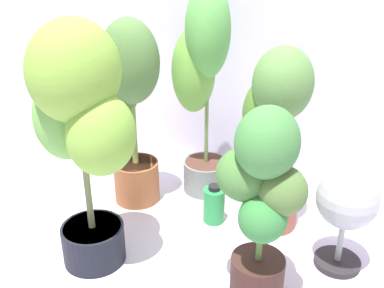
{
  "coord_description": "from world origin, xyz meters",
  "views": [
    {
      "loc": [
        0.46,
        -1.39,
        1.19
      ],
      "look_at": [
        0.01,
        0.21,
        0.41
      ],
      "focal_mm": 42.13,
      "sensor_mm": 36.0,
      "label": 1
    }
  ],
  "objects": [
    {
      "name": "potted_plant_front_left",
      "position": [
        -0.31,
        -0.1,
        0.6
      ],
      "size": [
        0.46,
        0.42,
        0.96
      ],
      "color": "black",
      "rests_on": "ground"
    },
    {
      "name": "ground_plane",
      "position": [
        0.0,
        0.0,
        0.0
      ],
      "size": [
        8.0,
        8.0,
        0.0
      ],
      "primitive_type": "plane",
      "color": "silver",
      "rests_on": "ground"
    },
    {
      "name": "potted_plant_front_right",
      "position": [
        0.34,
        -0.13,
        0.42
      ],
      "size": [
        0.36,
        0.29,
        0.73
      ],
      "color": "#351F19",
      "rests_on": "ground"
    },
    {
      "name": "potted_plant_back_right",
      "position": [
        0.33,
        0.35,
        0.48
      ],
      "size": [
        0.32,
        0.31,
        0.81
      ],
      "color": "#97503E",
      "rests_on": "ground"
    },
    {
      "name": "potted_plant_back_center",
      "position": [
        -0.04,
        0.56,
        0.59
      ],
      "size": [
        0.31,
        0.27,
        1.02
      ],
      "color": "slate",
      "rests_on": "ground"
    },
    {
      "name": "floor_fan",
      "position": [
        0.63,
        0.13,
        0.29
      ],
      "size": [
        0.26,
        0.26,
        0.42
      ],
      "rotation": [
        0.0,
        0.0,
        0.13
      ],
      "color": "black",
      "rests_on": "ground"
    },
    {
      "name": "potted_plant_back_left",
      "position": [
        -0.34,
        0.38,
        0.52
      ],
      "size": [
        0.37,
        0.29,
        0.88
      ],
      "color": "#985631",
      "rests_on": "ground"
    },
    {
      "name": "nutrient_bottle",
      "position": [
        0.09,
        0.29,
        0.08
      ],
      "size": [
        0.1,
        0.1,
        0.18
      ],
      "color": "green",
      "rests_on": "ground"
    }
  ]
}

